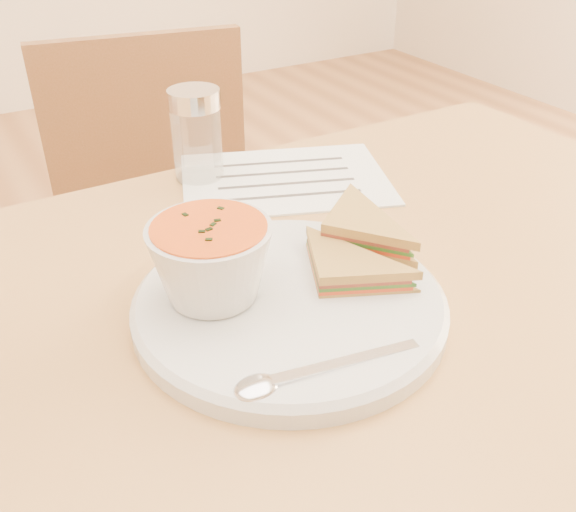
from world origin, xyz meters
TOP-DOWN VIEW (x-y plane):
  - dining_table at (0.00, 0.00)m, footprint 1.00×0.70m
  - chair_far at (-0.02, 0.53)m, footprint 0.44×0.44m
  - plate at (-0.10, -0.02)m, footprint 0.38×0.38m
  - soup_bowl at (-0.16, 0.02)m, footprint 0.15×0.15m
  - sandwich_half_a at (-0.08, -0.04)m, footprint 0.13×0.13m
  - sandwich_half_b at (-0.04, 0.03)m, footprint 0.14×0.14m
  - spoon at (-0.13, -0.12)m, footprint 0.19×0.07m
  - paper_menu at (0.05, 0.24)m, footprint 0.33×0.29m
  - condiment_shaker at (-0.05, 0.31)m, footprint 0.07×0.07m

SIDE VIEW (x-z plane):
  - dining_table at x=0.00m, z-range 0.00..0.75m
  - chair_far at x=-0.02m, z-range 0.00..0.85m
  - paper_menu at x=0.05m, z-range 0.75..0.75m
  - plate at x=-0.10m, z-range 0.75..0.77m
  - spoon at x=-0.13m, z-range 0.77..0.78m
  - sandwich_half_a at x=-0.08m, z-range 0.77..0.80m
  - sandwich_half_b at x=-0.04m, z-range 0.78..0.81m
  - soup_bowl at x=-0.16m, z-range 0.77..0.84m
  - condiment_shaker at x=-0.05m, z-range 0.75..0.87m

